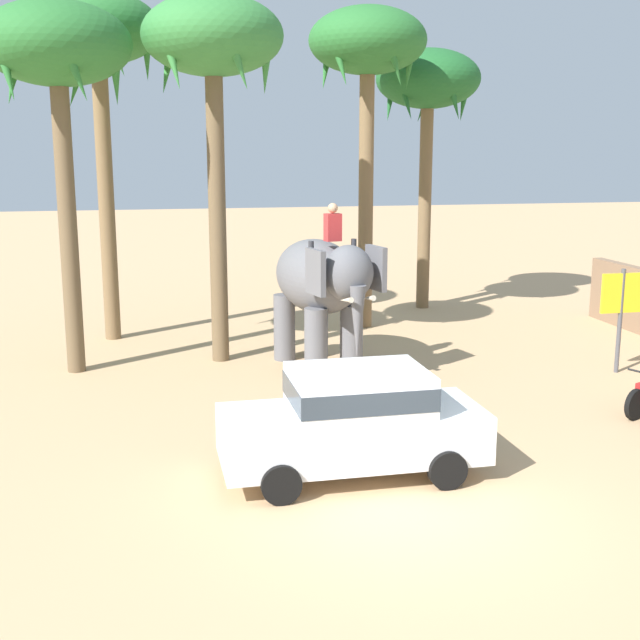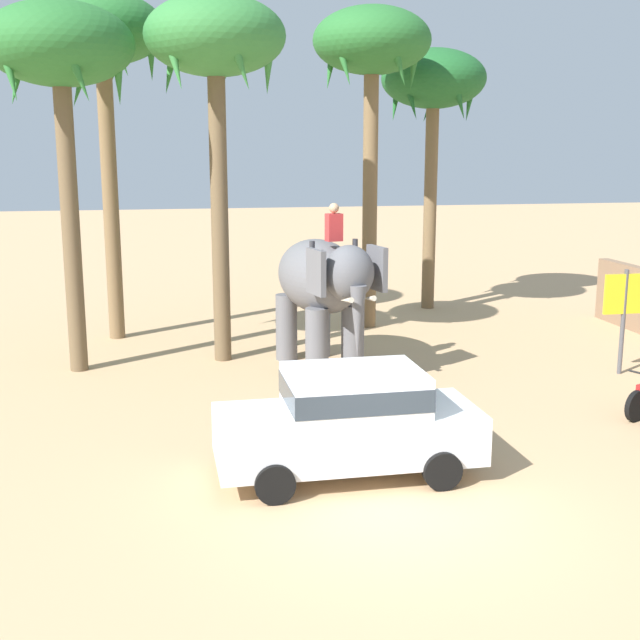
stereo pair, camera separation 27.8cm
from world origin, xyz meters
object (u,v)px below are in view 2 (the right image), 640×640
(signboard_yellow, at_px, (625,301))
(palm_tree_far_back, at_px, (433,86))
(palm_tree_near_hut, at_px, (102,40))
(palm_tree_left_of_road, at_px, (60,55))
(car_sedan_foreground, at_px, (350,418))
(palm_tree_leaning_seaward, at_px, (372,51))
(elephant_with_mahout, at_px, (323,285))
(palm_tree_behind_elephant, at_px, (215,47))

(signboard_yellow, bearing_deg, palm_tree_far_back, 101.91)
(palm_tree_near_hut, distance_m, palm_tree_left_of_road, 3.40)
(car_sedan_foreground, xyz_separation_m, palm_tree_leaning_seaward, (3.05, 10.56, 6.68))
(elephant_with_mahout, xyz_separation_m, palm_tree_near_hut, (-4.84, 4.25, 5.73))
(palm_tree_leaning_seaward, bearing_deg, palm_tree_far_back, 42.73)
(palm_tree_near_hut, height_order, signboard_yellow, palm_tree_near_hut)
(palm_tree_far_back, height_order, signboard_yellow, palm_tree_far_back)
(signboard_yellow, bearing_deg, car_sedan_foreground, -148.46)
(palm_tree_near_hut, bearing_deg, palm_tree_leaning_seaward, 0.21)
(elephant_with_mahout, distance_m, palm_tree_left_of_road, 7.56)
(car_sedan_foreground, height_order, palm_tree_left_of_road, palm_tree_left_of_road)
(car_sedan_foreground, relative_size, palm_tree_near_hut, 0.46)
(elephant_with_mahout, bearing_deg, car_sedan_foreground, -97.63)
(palm_tree_leaning_seaward, distance_m, signboard_yellow, 9.49)
(car_sedan_foreground, xyz_separation_m, palm_tree_far_back, (5.64, 12.94, 5.97))
(signboard_yellow, bearing_deg, palm_tree_behind_elephant, 160.81)
(palm_tree_left_of_road, distance_m, palm_tree_far_back, 11.80)
(palm_tree_behind_elephant, relative_size, palm_tree_near_hut, 0.95)
(palm_tree_leaning_seaward, bearing_deg, signboard_yellow, -54.06)
(car_sedan_foreground, distance_m, elephant_with_mahout, 6.42)
(elephant_with_mahout, relative_size, palm_tree_far_back, 0.50)
(car_sedan_foreground, xyz_separation_m, signboard_yellow, (7.41, 4.55, 0.76))
(palm_tree_leaning_seaward, bearing_deg, elephant_with_mahout, -117.34)
(signboard_yellow, bearing_deg, elephant_with_mahout, 165.23)
(palm_tree_behind_elephant, height_order, palm_tree_leaning_seaward, palm_tree_leaning_seaward)
(palm_tree_leaning_seaward, bearing_deg, palm_tree_behind_elephant, -146.26)
(palm_tree_behind_elephant, bearing_deg, signboard_yellow, -19.19)
(palm_tree_behind_elephant, bearing_deg, elephant_with_mahout, -30.93)
(car_sedan_foreground, bearing_deg, elephant_with_mahout, 82.37)
(elephant_with_mahout, bearing_deg, palm_tree_far_back, 54.26)
(palm_tree_near_hut, xyz_separation_m, palm_tree_far_back, (9.63, 2.41, -0.82))
(elephant_with_mahout, height_order, signboard_yellow, elephant_with_mahout)
(car_sedan_foreground, bearing_deg, palm_tree_far_back, 66.46)
(palm_tree_behind_elephant, height_order, palm_tree_near_hut, palm_tree_near_hut)
(palm_tree_behind_elephant, bearing_deg, palm_tree_far_back, 37.32)
(car_sedan_foreground, relative_size, signboard_yellow, 1.71)
(palm_tree_near_hut, distance_m, signboard_yellow, 14.22)
(palm_tree_behind_elephant, height_order, signboard_yellow, palm_tree_behind_elephant)
(palm_tree_near_hut, distance_m, palm_tree_leaning_seaward, 7.05)
(palm_tree_near_hut, bearing_deg, palm_tree_far_back, 14.06)
(palm_tree_far_back, bearing_deg, elephant_with_mahout, -125.74)
(signboard_yellow, bearing_deg, palm_tree_left_of_road, 167.25)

